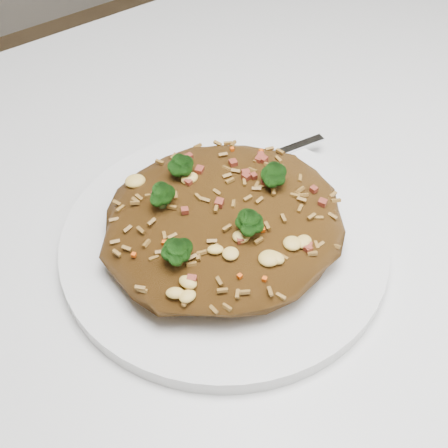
{
  "coord_description": "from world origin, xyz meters",
  "views": [
    {
      "loc": [
        -0.11,
        -0.27,
        1.15
      ],
      "look_at": [
        0.08,
        0.01,
        0.78
      ],
      "focal_mm": 50.0,
      "sensor_mm": 36.0,
      "label": 1
    }
  ],
  "objects": [
    {
      "name": "dining_table",
      "position": [
        0.0,
        0.0,
        0.66
      ],
      "size": [
        1.2,
        0.8,
        0.75
      ],
      "color": "silver",
      "rests_on": "ground"
    },
    {
      "name": "fork",
      "position": [
        0.16,
        0.06,
        0.77
      ],
      "size": [
        0.16,
        0.03,
        0.0
      ],
      "rotation": [
        0.0,
        0.0,
        -0.12
      ],
      "color": "silver",
      "rests_on": "plate"
    },
    {
      "name": "plate",
      "position": [
        0.08,
        0.01,
        0.76
      ],
      "size": [
        0.27,
        0.27,
        0.01
      ],
      "primitive_type": "cylinder",
      "color": "white",
      "rests_on": "dining_table"
    },
    {
      "name": "fried_rice",
      "position": [
        0.08,
        0.01,
        0.79
      ],
      "size": [
        0.2,
        0.18,
        0.06
      ],
      "color": "brown",
      "rests_on": "plate"
    }
  ]
}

